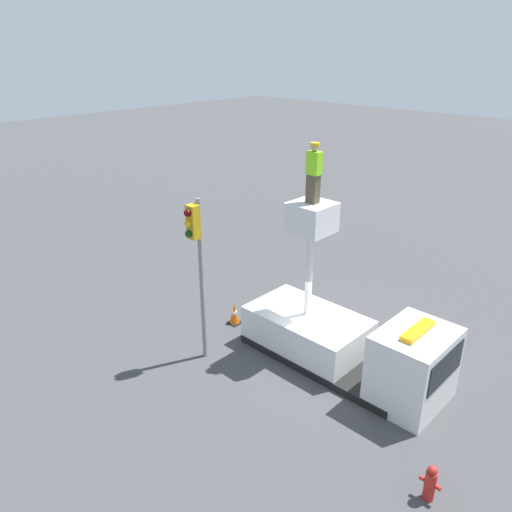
# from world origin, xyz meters

# --- Properties ---
(ground_plane) EXTENTS (120.00, 120.00, 0.00)m
(ground_plane) POSITION_xyz_m (0.00, 0.00, 0.00)
(ground_plane) COLOR #424244
(bucket_truck) EXTENTS (6.48, 2.34, 5.04)m
(bucket_truck) POSITION_xyz_m (0.55, 0.00, 0.97)
(bucket_truck) COLOR black
(bucket_truck) RESTS_ON ground
(worker) EXTENTS (0.40, 0.26, 1.75)m
(worker) POSITION_xyz_m (-0.92, 0.00, 5.91)
(worker) COLOR brown
(worker) RESTS_ON bucket_truck
(traffic_light_pole) EXTENTS (0.34, 0.57, 5.29)m
(traffic_light_pole) POSITION_xyz_m (-3.02, -2.70, 3.75)
(traffic_light_pole) COLOR gray
(traffic_light_pole) RESTS_ON ground
(fire_hydrant) EXTENTS (0.49, 0.25, 0.94)m
(fire_hydrant) POSITION_xyz_m (4.74, -2.75, 0.46)
(fire_hydrant) COLOR #B2231E
(fire_hydrant) RESTS_ON ground
(traffic_cone_rear) EXTENTS (0.44, 0.44, 0.79)m
(traffic_cone_rear) POSITION_xyz_m (-3.80, -0.49, 0.38)
(traffic_cone_rear) COLOR black
(traffic_cone_rear) RESTS_ON ground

